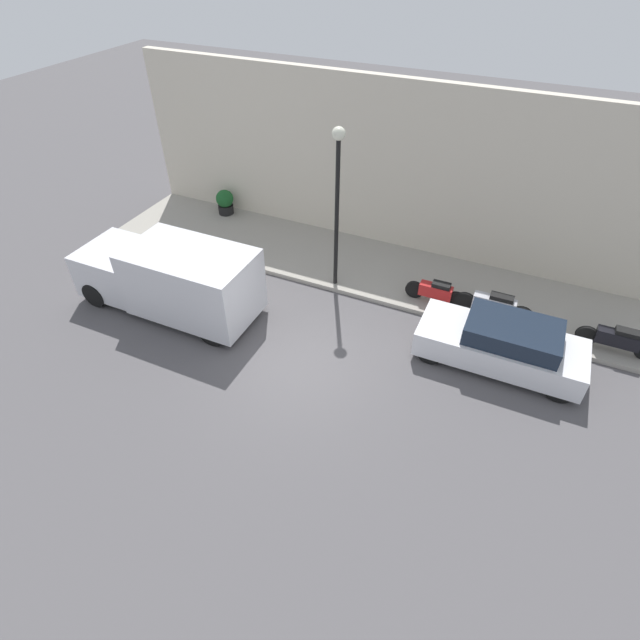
% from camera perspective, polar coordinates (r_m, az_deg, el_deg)
% --- Properties ---
extents(ground_plane, '(60.00, 60.00, 0.00)m').
position_cam_1_polar(ground_plane, '(12.85, -2.28, -4.84)').
color(ground_plane, '#514F51').
extents(sidewalk, '(3.19, 17.71, 0.13)m').
position_cam_1_polar(sidewalk, '(16.21, 5.17, 6.12)').
color(sidewalk, gray).
rests_on(sidewalk, ground_plane).
extents(building_facade, '(0.30, 17.71, 5.36)m').
position_cam_1_polar(building_facade, '(16.45, 7.95, 16.80)').
color(building_facade, beige).
rests_on(building_facade, ground_plane).
extents(parked_car, '(1.62, 4.04, 1.32)m').
position_cam_1_polar(parked_car, '(13.20, 20.12, -2.60)').
color(parked_car, silver).
rests_on(parked_car, ground_plane).
extents(delivery_van, '(2.00, 5.27, 2.06)m').
position_cam_1_polar(delivery_van, '(14.56, -16.84, 4.70)').
color(delivery_van, silver).
rests_on(delivery_van, ground_plane).
extents(scooter_silver, '(0.30, 2.13, 0.80)m').
position_cam_1_polar(scooter_silver, '(14.51, 19.28, 1.63)').
color(scooter_silver, '#B7B7BF').
rests_on(scooter_silver, sidewalk).
extents(motorcycle_red, '(0.30, 1.75, 0.71)m').
position_cam_1_polar(motorcycle_red, '(14.67, 13.12, 3.18)').
color(motorcycle_red, '#B21E1E').
rests_on(motorcycle_red, sidewalk).
extents(motorcycle_black, '(0.30, 1.95, 0.74)m').
position_cam_1_polar(motorcycle_black, '(14.78, 30.92, -1.90)').
color(motorcycle_black, black).
rests_on(motorcycle_black, sidewalk).
extents(streetlamp, '(0.35, 0.35, 4.71)m').
position_cam_1_polar(streetlamp, '(13.72, 2.01, 15.00)').
color(streetlamp, black).
rests_on(streetlamp, sidewalk).
extents(potted_plant, '(0.64, 0.64, 0.91)m').
position_cam_1_polar(potted_plant, '(19.22, -10.80, 13.15)').
color(potted_plant, black).
rests_on(potted_plant, sidewalk).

